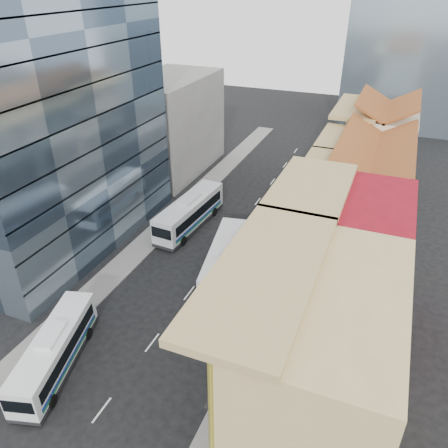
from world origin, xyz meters
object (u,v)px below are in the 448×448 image
at_px(office_tower, 47,109).
at_px(bus_right, 224,260).
at_px(bus_left_far, 190,212).
at_px(bus_left_near, 55,350).
at_px(shophouse_tan, 321,368).

xyz_separation_m(office_tower, bus_right, (19.05, -0.03, -13.11)).
distance_m(office_tower, bus_right, 23.13).
bearing_deg(bus_left_far, bus_right, -41.16).
distance_m(office_tower, bus_left_near, 23.71).
relative_size(shophouse_tan, office_tower, 0.47).
height_order(bus_left_far, bus_right, bus_left_far).
xyz_separation_m(office_tower, bus_left_far, (11.50, 7.55, -13.03)).
relative_size(bus_left_near, bus_left_far, 0.87).
height_order(bus_left_near, bus_left_far, bus_left_far).
bearing_deg(bus_left_near, shophouse_tan, -10.05).
distance_m(bus_left_near, bus_right, 17.60).
bearing_deg(bus_left_far, office_tower, -142.78).
xyz_separation_m(office_tower, bus_left_near, (11.50, -15.93, -13.28)).
xyz_separation_m(shophouse_tan, office_tower, (-31.00, 14.00, 9.00)).
height_order(office_tower, bus_left_far, office_tower).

